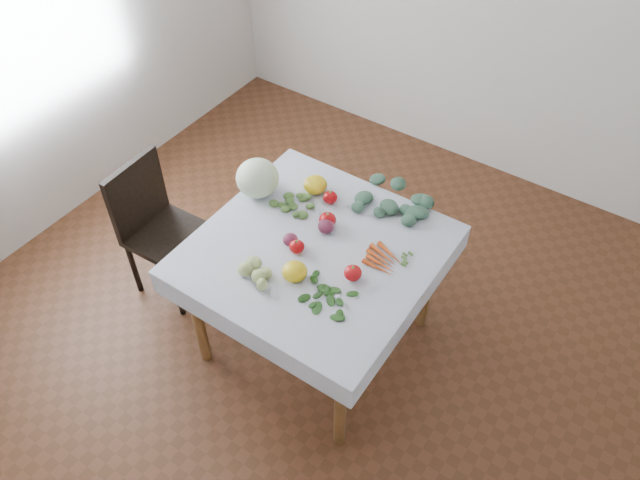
{
  "coord_description": "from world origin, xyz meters",
  "views": [
    {
      "loc": [
        1.17,
        -1.69,
        2.96
      ],
      "look_at": [
        0.02,
        0.01,
        0.82
      ],
      "focal_mm": 35.0,
      "sensor_mm": 36.0,
      "label": 1
    }
  ],
  "objects_px": {
    "carrot_bunch": "(382,260)",
    "chair": "(155,221)",
    "table": "(315,262)",
    "heirloom_back": "(315,185)",
    "cabbage": "(257,178)"
  },
  "relations": [
    {
      "from": "chair",
      "to": "carrot_bunch",
      "type": "height_order",
      "value": "chair"
    },
    {
      "from": "table",
      "to": "chair",
      "type": "relative_size",
      "value": 1.16
    },
    {
      "from": "carrot_bunch",
      "to": "heirloom_back",
      "type": "bearing_deg",
      "value": 156.49
    },
    {
      "from": "chair",
      "to": "cabbage",
      "type": "height_order",
      "value": "cabbage"
    },
    {
      "from": "chair",
      "to": "carrot_bunch",
      "type": "relative_size",
      "value": 4.95
    },
    {
      "from": "chair",
      "to": "heirloom_back",
      "type": "xyz_separation_m",
      "value": [
        0.78,
        0.48,
        0.3
      ]
    },
    {
      "from": "table",
      "to": "heirloom_back",
      "type": "xyz_separation_m",
      "value": [
        -0.24,
        0.34,
        0.15
      ]
    },
    {
      "from": "carrot_bunch",
      "to": "chair",
      "type": "bearing_deg",
      "value": -169.8
    },
    {
      "from": "heirloom_back",
      "to": "carrot_bunch",
      "type": "relative_size",
      "value": 0.72
    },
    {
      "from": "chair",
      "to": "heirloom_back",
      "type": "height_order",
      "value": "chair"
    },
    {
      "from": "heirloom_back",
      "to": "cabbage",
      "type": "bearing_deg",
      "value": -143.35
    },
    {
      "from": "heirloom_back",
      "to": "carrot_bunch",
      "type": "height_order",
      "value": "heirloom_back"
    },
    {
      "from": "chair",
      "to": "carrot_bunch",
      "type": "xyz_separation_m",
      "value": [
        1.32,
        0.24,
        0.27
      ]
    },
    {
      "from": "cabbage",
      "to": "heirloom_back",
      "type": "relative_size",
      "value": 1.79
    },
    {
      "from": "chair",
      "to": "cabbage",
      "type": "bearing_deg",
      "value": 29.07
    }
  ]
}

